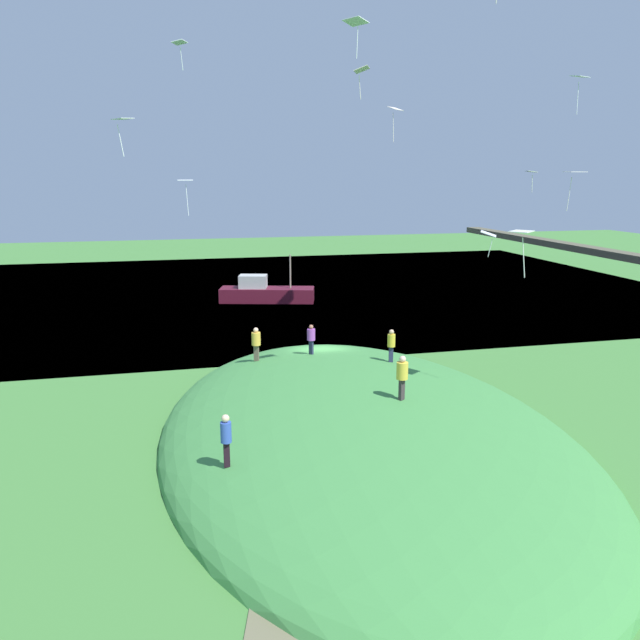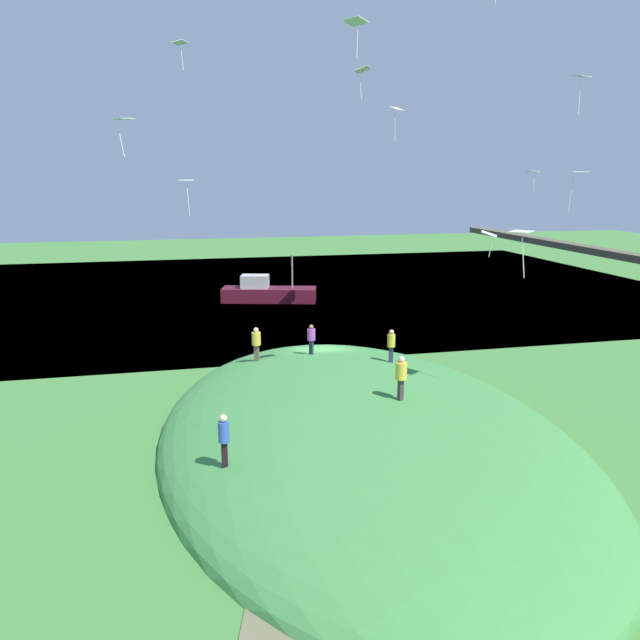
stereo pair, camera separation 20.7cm
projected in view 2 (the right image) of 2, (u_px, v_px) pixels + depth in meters
ground_plane at (320, 375)px, 34.76m from camera, size 160.00×160.00×0.00m
lake_water at (257, 292)px, 60.90m from camera, size 49.59×80.00×0.40m
grass_hill at (362, 440)px, 26.11m from camera, size 26.70×16.67×4.21m
bridge_deck_far at (571, 246)px, 67.55m from camera, size 44.64×1.80×0.70m
boat_on_lake at (267, 293)px, 54.86m from camera, size 4.24×8.45×4.14m
person_with_child at (401, 373)px, 24.62m from camera, size 0.63×0.63×1.81m
person_walking_path at (256, 340)px, 31.84m from camera, size 0.62×0.62×1.75m
person_near_shore at (311, 336)px, 32.15m from camera, size 0.57×0.57×1.56m
person_watching_kites at (224, 433)px, 20.52m from camera, size 0.38×0.38×1.84m
person_on_hilltop at (391, 342)px, 30.51m from camera, size 0.45×0.45×1.64m
kite_0 at (489, 234)px, 32.77m from camera, size 1.42×1.27×1.41m
kite_1 at (356, 23)px, 28.38m from camera, size 1.29×1.16×1.74m
kite_3 at (123, 121)px, 28.54m from camera, size 1.17×1.09×1.71m
kite_4 at (397, 110)px, 43.15m from camera, size 1.22×1.29×2.39m
kite_6 at (187, 183)px, 37.17m from camera, size 0.67×0.92×2.10m
kite_7 at (180, 44)px, 29.80m from camera, size 0.96×0.83×1.31m
kite_9 at (362, 70)px, 33.76m from camera, size 1.34×1.16×1.68m
kite_10 at (576, 174)px, 36.43m from camera, size 0.86×1.19×2.30m
kite_11 at (521, 234)px, 24.38m from camera, size 1.26×1.28×1.88m
kite_12 at (581, 78)px, 35.92m from camera, size 1.02×1.20×2.15m
kite_13 at (533, 172)px, 39.83m from camera, size 1.03×0.85×1.36m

